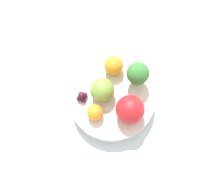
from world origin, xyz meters
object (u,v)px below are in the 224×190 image
(apple_red, at_px, (102,90))
(orange_back, at_px, (95,112))
(orange_front, at_px, (114,66))
(broccoli, at_px, (137,74))
(apple_green, at_px, (130,109))
(bowl, at_px, (112,99))
(grape_cluster, at_px, (82,97))

(apple_red, xyz_separation_m, orange_back, (-0.03, 0.04, -0.01))
(orange_front, bearing_deg, broccoli, -153.45)
(apple_red, height_order, apple_green, apple_green)
(bowl, bearing_deg, broccoli, -88.85)
(apple_red, bearing_deg, orange_front, -55.45)
(bowl, relative_size, orange_front, 4.42)
(bowl, bearing_deg, orange_front, -36.77)
(bowl, relative_size, broccoli, 2.87)
(apple_red, bearing_deg, apple_green, -161.02)
(bowl, xyz_separation_m, apple_green, (-0.05, -0.01, 0.05))
(orange_front, bearing_deg, grape_cluster, 101.29)
(grape_cluster, bearing_deg, bowl, -120.73)
(bowl, xyz_separation_m, broccoli, (0.00, -0.07, 0.06))
(apple_green, bearing_deg, grape_cluster, 37.41)
(apple_red, bearing_deg, grape_cluster, 67.24)
(orange_back, bearing_deg, orange_front, -53.93)
(apple_red, height_order, orange_back, apple_red)
(bowl, height_order, apple_red, apple_red)
(apple_green, bearing_deg, broccoli, -46.06)
(apple_red, height_order, orange_front, apple_red)
(bowl, height_order, apple_green, apple_green)
(bowl, xyz_separation_m, grape_cluster, (0.03, 0.06, 0.03))
(bowl, relative_size, orange_back, 5.69)
(apple_green, xyz_separation_m, orange_back, (0.04, 0.06, -0.01))
(apple_green, bearing_deg, orange_back, 58.59)
(orange_back, xyz_separation_m, grape_cluster, (0.05, 0.00, -0.01))
(apple_red, relative_size, grape_cluster, 1.96)
(orange_front, distance_m, orange_back, 0.12)
(orange_front, xyz_separation_m, grape_cluster, (-0.02, 0.10, -0.01))
(bowl, bearing_deg, orange_back, 105.31)
(grape_cluster, bearing_deg, orange_back, -175.69)
(broccoli, distance_m, apple_red, 0.08)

